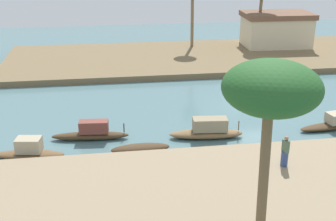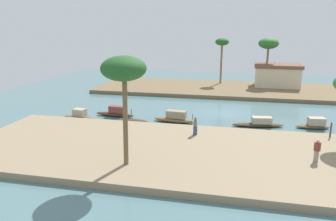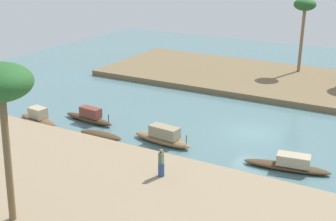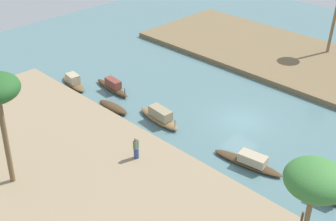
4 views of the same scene
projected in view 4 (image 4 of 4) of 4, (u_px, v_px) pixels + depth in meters
The scene contains 12 objects.
river_water at pixel (242, 121), 35.37m from camera, with size 67.87×67.87×0.00m, color slate.
riverbank_left at pixel (112, 200), 26.83m from camera, with size 40.55×13.17×0.52m, color #937F60.
riverbank_right at pixel (322, 68), 43.65m from camera, with size 40.55×13.17×0.52m, color brown.
sampan_downstream_large at pixel (73, 82), 40.58m from camera, with size 4.00×1.56×1.19m.
sampan_open_hull at pixel (113, 107), 36.82m from camera, with size 3.40×1.12×0.48m.
sampan_foreground at pixel (112, 86), 39.75m from camera, with size 4.73×1.25×1.20m.
sampan_midstream at pixel (325, 193), 27.11m from camera, with size 3.39×1.42×1.12m.
sampan_near_left_bank at pixel (249, 161), 30.02m from camera, with size 5.30×1.82×1.02m.
sampan_upstream_small at pixel (160, 117), 35.01m from camera, with size 4.59×1.54×1.27m.
person_by_mooring at pixel (136, 149), 29.81m from camera, with size 0.43×0.43×1.66m.
mooring_post at pixel (301, 221), 24.01m from camera, with size 0.14×0.14×1.30m, color #4C3823.
palm_tree_left_far at pixel (316, 181), 20.39m from camera, with size 3.10×3.10×5.86m.
Camera 4 is at (16.68, -25.72, 18.70)m, focal length 45.92 mm.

